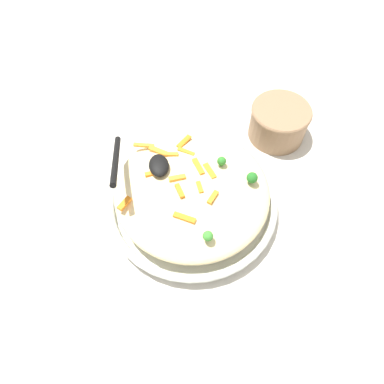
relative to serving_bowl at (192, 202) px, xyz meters
name	(u,v)px	position (x,y,z in m)	size (l,w,h in m)	color
ground_plane	(192,207)	(0.00, 0.00, -0.02)	(2.40, 2.40, 0.00)	beige
serving_bowl	(192,202)	(0.00, 0.00, 0.00)	(0.36, 0.36, 0.04)	silver
pasta_mound	(192,190)	(0.00, 0.00, 0.05)	(0.32, 0.32, 0.07)	beige
carrot_piece_0	(124,203)	(0.03, -0.13, 0.07)	(0.03, 0.01, 0.01)	orange
carrot_piece_1	(198,167)	(-0.03, 0.02, 0.08)	(0.04, 0.01, 0.01)	orange
carrot_piece_2	(177,178)	(-0.01, -0.03, 0.08)	(0.03, 0.01, 0.01)	orange
carrot_piece_3	(171,154)	(-0.07, -0.03, 0.08)	(0.03, 0.01, 0.01)	orange
carrot_piece_4	(184,218)	(0.08, -0.03, 0.08)	(0.04, 0.01, 0.01)	orange
carrot_piece_5	(213,197)	(0.04, 0.03, 0.08)	(0.03, 0.01, 0.01)	orange
carrot_piece_6	(186,152)	(-0.08, 0.00, 0.08)	(0.04, 0.01, 0.01)	orange
carrot_piece_7	(180,191)	(0.02, -0.03, 0.08)	(0.03, 0.01, 0.01)	orange
carrot_piece_8	(158,151)	(-0.09, -0.06, 0.07)	(0.04, 0.01, 0.01)	orange
carrot_piece_9	(186,142)	(-0.11, 0.00, 0.07)	(0.04, 0.01, 0.01)	orange
carrot_piece_10	(156,173)	(-0.03, -0.07, 0.08)	(0.04, 0.01, 0.01)	orange
carrot_piece_11	(144,145)	(-0.11, -0.09, 0.07)	(0.04, 0.01, 0.01)	orange
carrot_piece_12	(210,171)	(-0.02, 0.04, 0.08)	(0.04, 0.01, 0.01)	orange
carrot_piece_13	(200,187)	(0.02, 0.01, 0.08)	(0.03, 0.01, 0.01)	orange
broccoli_floret_0	(222,161)	(-0.03, 0.06, 0.09)	(0.02, 0.02, 0.02)	#296820
broccoli_floret_1	(252,178)	(0.02, 0.12, 0.09)	(0.02, 0.02, 0.03)	#205B1C
broccoli_floret_2	(208,236)	(0.12, 0.01, 0.08)	(0.02, 0.02, 0.02)	#377928
serving_spoon	(143,163)	(-0.04, -0.09, 0.10)	(0.16, 0.11, 0.08)	black
companion_bowl	(279,121)	(-0.17, 0.24, 0.03)	(0.14, 0.14, 0.09)	#8C6B4C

